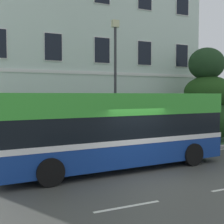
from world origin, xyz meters
name	(u,v)px	position (x,y,z in m)	size (l,w,h in m)	color
ground_plane	(142,176)	(0.00, 0.76, -0.02)	(60.00, 56.00, 0.18)	#464742
georgian_townhouse	(55,45)	(0.38, 14.28, 6.86)	(19.15, 10.90, 13.42)	silver
iron_verge_railing	(110,144)	(0.38, 4.40, 0.62)	(12.75, 0.04, 0.97)	black
evergreen_tree	(209,101)	(8.42, 6.30, 2.65)	(3.58, 3.58, 5.98)	#423328
single_decker_bus	(116,129)	(-0.36, 2.28, 1.63)	(9.69, 3.05, 3.09)	navy
street_lamp_post	(115,76)	(1.12, 5.32, 3.98)	(0.36, 0.24, 6.73)	#333338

